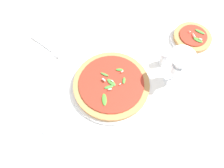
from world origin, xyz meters
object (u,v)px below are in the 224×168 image
Objects in this scene: wine_glass at (179,64)px; shaker_pepper at (164,59)px; fork at (48,48)px; side_plate_white at (22,153)px; pizza_arugula_main at (112,86)px; pizza_personal_side at (192,38)px.

wine_glass is 2.45× the size of shaker_pepper.
shaker_pepper is (0.37, 0.32, 0.03)m from fork.
shaker_pepper is at bearing 84.74° from side_plate_white.
pizza_arugula_main is 0.33m from fork.
wine_glass is at bearing 77.23° from side_plate_white.
wine_glass reaches higher than shaker_pepper.
wine_glass reaches higher than pizza_arugula_main.
side_plate_white is at bearing -102.77° from wine_glass.
fork is (-0.45, -0.29, -0.10)m from wine_glass.
shaker_pepper is (-0.08, 0.03, -0.08)m from wine_glass.
pizza_arugula_main reaches higher than pizza_personal_side.
shaker_pepper reaches higher than pizza_personal_side.
pizza_arugula_main reaches higher than side_plate_white.
pizza_arugula_main is 0.24m from shaker_pepper.
pizza_personal_side is at bearing 42.51° from fork.
pizza_personal_side is 0.87× the size of fork.
pizza_arugula_main is 0.39m from side_plate_white.
pizza_arugula_main is 1.90× the size of wine_glass.
wine_glass reaches higher than pizza_personal_side.
pizza_personal_side reaches higher than fork.
wine_glass reaches higher than fork.
shaker_pepper is at bearing 160.32° from wine_glass.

